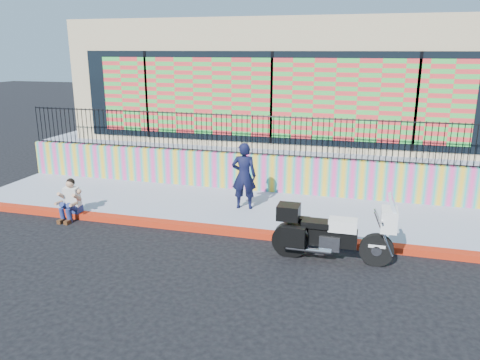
% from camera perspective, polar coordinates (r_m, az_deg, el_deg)
% --- Properties ---
extents(ground, '(90.00, 90.00, 0.00)m').
position_cam_1_polar(ground, '(11.35, -0.72, -6.64)').
color(ground, black).
rests_on(ground, ground).
extents(red_curb, '(16.00, 0.30, 0.15)m').
position_cam_1_polar(red_curb, '(11.32, -0.72, -6.29)').
color(red_curb, '#B2250C').
rests_on(red_curb, ground).
extents(sidewalk, '(16.00, 3.00, 0.15)m').
position_cam_1_polar(sidewalk, '(12.81, 1.35, -3.62)').
color(sidewalk, '#999FB8').
rests_on(sidewalk, ground).
extents(mural_wall, '(16.00, 0.20, 1.10)m').
position_cam_1_polar(mural_wall, '(14.11, 2.98, 0.86)').
color(mural_wall, '#EF3F94').
rests_on(mural_wall, sidewalk).
extents(metal_fence, '(15.80, 0.04, 1.20)m').
position_cam_1_polar(metal_fence, '(13.86, 3.04, 5.46)').
color(metal_fence, black).
rests_on(metal_fence, mural_wall).
extents(elevated_platform, '(16.00, 10.00, 1.25)m').
position_cam_1_polar(elevated_platform, '(19.02, 6.38, 4.44)').
color(elevated_platform, '#999FB8').
rests_on(elevated_platform, ground).
extents(storefront_building, '(14.00, 8.06, 4.00)m').
position_cam_1_polar(storefront_building, '(18.47, 6.51, 12.32)').
color(storefront_building, tan).
rests_on(storefront_building, elevated_platform).
extents(police_motorcycle, '(2.48, 0.82, 1.54)m').
position_cam_1_polar(police_motorcycle, '(9.97, 11.00, -6.19)').
color(police_motorcycle, black).
rests_on(police_motorcycle, ground).
extents(police_officer, '(0.71, 0.52, 1.80)m').
position_cam_1_polar(police_officer, '(12.45, 0.48, 0.51)').
color(police_officer, black).
rests_on(police_officer, sidewalk).
extents(seated_man, '(0.54, 0.71, 1.06)m').
position_cam_1_polar(seated_man, '(12.91, -20.09, -2.71)').
color(seated_man, navy).
rests_on(seated_man, ground).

